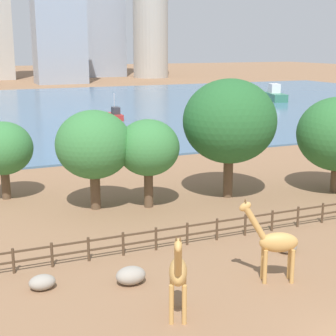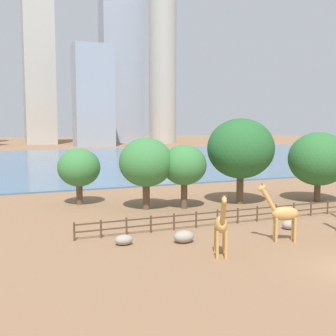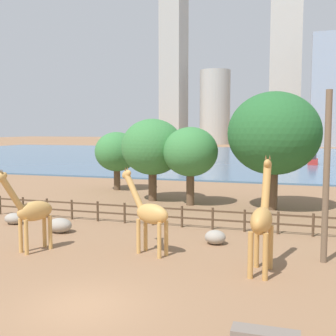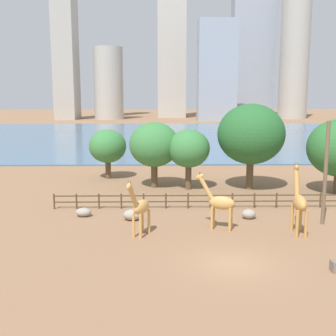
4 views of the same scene
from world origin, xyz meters
The scene contains 19 objects.
ground_plane centered at (0.00, 80.00, 0.00)m, with size 400.00×400.00×0.00m, color #8C6647.
harbor_water centered at (0.00, 77.00, 0.10)m, with size 180.00×86.00×0.20m, color #476B8C.
giraffe_tall centered at (0.10, 6.30, 1.96)m, with size 2.90×1.52×4.09m.
giraffe_young centered at (-5.45, 4.99, 1.97)m, with size 1.68×2.87×4.13m.
boulder_near_fence centered at (-6.22, 8.67, 0.42)m, with size 1.43×1.12×0.84m, color gray.
boulder_by_pole centered at (-10.14, 9.73, 0.35)m, with size 1.22×0.92×0.69m, color gray.
boulder_small centered at (2.78, 8.89, 0.36)m, with size 1.08×0.97×0.73m, color gray.
enclosure_fence centered at (-0.37, 12.00, 0.76)m, with size 26.12×0.14×1.30m.
tree_left_large centered at (-10.05, 25.27, 3.71)m, with size 4.24×4.24×5.65m.
tree_center_broad centered at (5.04, 19.40, 5.60)m, with size 6.72×6.72×8.64m.
tree_right_tall centered at (13.17, 17.33, 4.45)m, with size 6.14×6.14×7.22m.
tree_left_small centered at (-1.21, 19.39, 4.14)m, with size 4.26×4.26×6.09m.
tree_right_small centered at (-4.68, 20.42, 4.44)m, with size 5.11×5.11×6.77m.
boat_ferry centered at (46.11, 73.04, 1.30)m, with size 4.63×7.86×3.26m.
boat_sailboat centered at (9.12, 60.12, 0.85)m, with size 1.74×4.33×3.84m.
skyline_tower_glass centered at (36.64, 167.52, 44.26)m, with size 17.78×10.07×88.52m, color #939EAD.
skyline_block_left centered at (17.48, 139.09, 18.63)m, with size 14.30×9.28×37.25m, color #939EAD.
skyline_block_right centered at (1.20, 166.25, 40.09)m, with size 12.09×12.41×80.18m, color #B7B2A8.
skyline_tower_short centered at (51.56, 154.77, 32.40)m, with size 11.80×11.80×64.81m, color #ADA89E.
Camera 2 is at (-18.03, -16.65, 7.96)m, focal length 45.00 mm.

